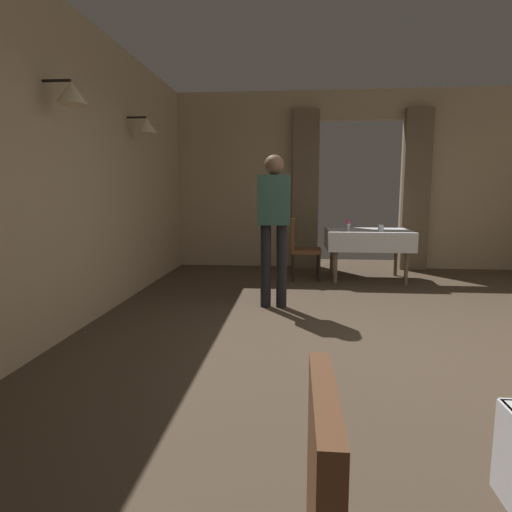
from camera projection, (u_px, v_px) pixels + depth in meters
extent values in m
plane|color=#4C3D2D|center=(425.00, 354.00, 3.60)|extent=(10.08, 10.08, 0.00)
cube|color=tan|center=(42.00, 170.00, 3.67)|extent=(0.12, 8.40, 3.00)
cylinder|color=black|center=(57.00, 81.00, 3.55)|extent=(0.24, 0.02, 0.02)
cone|color=beige|center=(71.00, 93.00, 3.55)|extent=(0.26, 0.26, 0.18)
cylinder|color=black|center=(137.00, 117.00, 5.32)|extent=(0.24, 0.02, 0.02)
cone|color=beige|center=(146.00, 126.00, 5.32)|extent=(0.26, 0.26, 0.18)
cube|color=tan|center=(246.00, 181.00, 7.69)|extent=(2.50, 0.12, 3.00)
cube|color=tan|center=(478.00, 180.00, 7.34)|extent=(2.50, 0.12, 3.00)
cube|color=tan|center=(362.00, 105.00, 7.33)|extent=(1.40, 0.12, 0.50)
cube|color=#70604C|center=(305.00, 191.00, 7.48)|extent=(0.44, 0.14, 2.66)
cube|color=#70604C|center=(416.00, 191.00, 7.32)|extent=(0.44, 0.14, 2.66)
cylinder|color=#7A604C|center=(336.00, 259.00, 6.31)|extent=(0.06, 0.06, 0.71)
cylinder|color=#7A604C|center=(407.00, 260.00, 6.22)|extent=(0.06, 0.06, 0.71)
cylinder|color=#7A604C|center=(332.00, 253.00, 6.97)|extent=(0.06, 0.06, 0.71)
cylinder|color=#7A604C|center=(396.00, 253.00, 6.88)|extent=(0.06, 0.06, 0.71)
cube|color=#7A604C|center=(368.00, 232.00, 6.54)|extent=(1.16, 0.83, 0.03)
cube|color=white|center=(368.00, 230.00, 6.54)|extent=(1.22, 0.89, 0.01)
cube|color=white|center=(373.00, 243.00, 6.12)|extent=(1.22, 0.02, 0.28)
cube|color=white|center=(363.00, 236.00, 7.00)|extent=(1.22, 0.02, 0.28)
cube|color=white|center=(327.00, 239.00, 6.62)|extent=(0.02, 0.89, 0.28)
cube|color=white|center=(409.00, 240.00, 6.51)|extent=(0.02, 0.89, 0.28)
cube|color=brown|center=(322.00, 500.00, 0.91)|extent=(0.05, 0.42, 0.48)
cylinder|color=black|center=(318.00, 263.00, 6.80)|extent=(0.04, 0.04, 0.42)
cylinder|color=black|center=(319.00, 268.00, 6.43)|extent=(0.04, 0.04, 0.42)
cylinder|color=black|center=(293.00, 263.00, 6.84)|extent=(0.04, 0.04, 0.42)
cylinder|color=black|center=(293.00, 267.00, 6.46)|extent=(0.04, 0.04, 0.42)
cube|color=brown|center=(306.00, 251.00, 6.60)|extent=(0.44, 0.44, 0.06)
cube|color=brown|center=(293.00, 234.00, 6.58)|extent=(0.05, 0.42, 0.48)
cylinder|color=silver|center=(348.00, 227.00, 6.39)|extent=(0.06, 0.06, 0.10)
sphere|color=#D84C8C|center=(348.00, 222.00, 6.37)|extent=(0.07, 0.07, 0.07)
cylinder|color=silver|center=(381.00, 228.00, 6.27)|extent=(0.08, 0.08, 0.10)
cylinder|color=black|center=(282.00, 266.00, 4.98)|extent=(0.12, 0.12, 0.95)
cylinder|color=black|center=(266.00, 266.00, 5.00)|extent=(0.12, 0.12, 0.95)
cube|color=#33594C|center=(274.00, 200.00, 4.88)|extent=(0.36, 0.22, 0.55)
sphere|color=brown|center=(274.00, 165.00, 4.82)|extent=(0.22, 0.22, 0.22)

